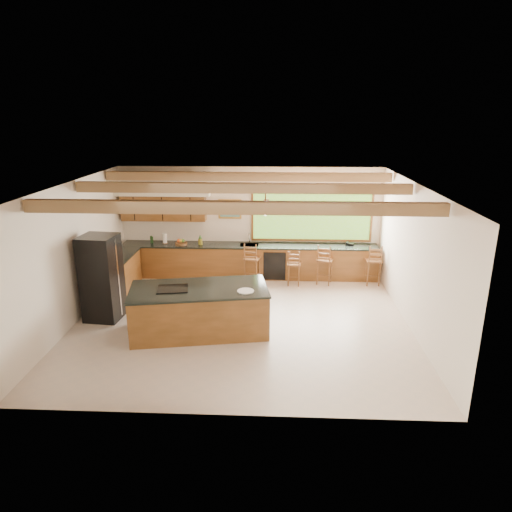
{
  "coord_description": "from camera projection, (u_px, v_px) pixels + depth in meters",
  "views": [
    {
      "loc": [
        0.73,
        -9.09,
        4.37
      ],
      "look_at": [
        0.28,
        0.8,
        1.26
      ],
      "focal_mm": 32.0,
      "sensor_mm": 36.0,
      "label": 1
    }
  ],
  "objects": [
    {
      "name": "refrigerator",
      "position": [
        102.0,
        278.0,
        9.91
      ],
      "size": [
        0.81,
        0.79,
        1.89
      ],
      "rotation": [
        0.0,
        0.0,
        -0.1
      ],
      "color": "black",
      "rests_on": "ground"
    },
    {
      "name": "counter_run",
      "position": [
        218.0,
        265.0,
        12.3
      ],
      "size": [
        7.12,
        3.1,
        1.22
      ],
      "color": "brown",
      "rests_on": "ground"
    },
    {
      "name": "island",
      "position": [
        200.0,
        310.0,
        9.41
      ],
      "size": [
        2.97,
        1.77,
        0.99
      ],
      "rotation": [
        0.0,
        0.0,
        0.17
      ],
      "color": "brown",
      "rests_on": "ground"
    },
    {
      "name": "bar_stool_a",
      "position": [
        252.0,
        260.0,
        12.08
      ],
      "size": [
        0.48,
        0.48,
        1.12
      ],
      "rotation": [
        0.0,
        0.0,
        -0.22
      ],
      "color": "brown",
      "rests_on": "ground"
    },
    {
      "name": "bar_stool_c",
      "position": [
        294.0,
        265.0,
        11.95
      ],
      "size": [
        0.36,
        0.36,
        0.96
      ],
      "rotation": [
        0.0,
        0.0,
        -0.06
      ],
      "color": "brown",
      "rests_on": "ground"
    },
    {
      "name": "ground",
      "position": [
        242.0,
        321.0,
        10.0
      ],
      "size": [
        7.2,
        7.2,
        0.0
      ],
      "primitive_type": "plane",
      "color": "beige",
      "rests_on": "ground"
    },
    {
      "name": "bar_stool_b",
      "position": [
        325.0,
        261.0,
        12.0
      ],
      "size": [
        0.49,
        0.49,
        1.1
      ],
      "rotation": [
        0.0,
        0.0,
        -0.28
      ],
      "color": "brown",
      "rests_on": "ground"
    },
    {
      "name": "bar_stool_d",
      "position": [
        374.0,
        261.0,
        11.94
      ],
      "size": [
        0.41,
        0.41,
        1.11
      ],
      "rotation": [
        0.0,
        0.0,
        0.04
      ],
      "color": "brown",
      "rests_on": "ground"
    },
    {
      "name": "room_shell",
      "position": [
        235.0,
        216.0,
        9.97
      ],
      "size": [
        7.27,
        6.54,
        3.02
      ],
      "color": "white",
      "rests_on": "ground"
    }
  ]
}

